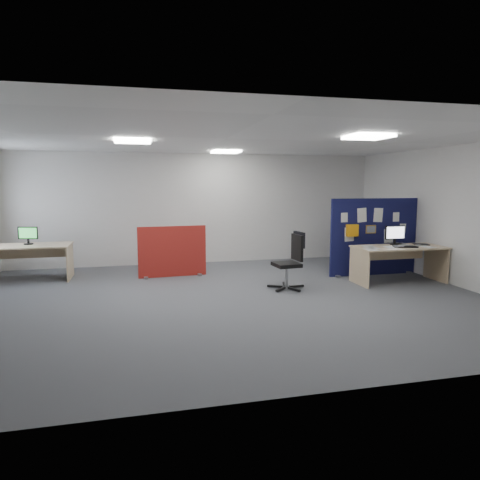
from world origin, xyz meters
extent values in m
plane|color=#4F5257|center=(0.00, 0.00, 0.00)|extent=(9.00, 9.00, 0.00)
cube|color=white|center=(0.00, 0.00, 2.70)|extent=(9.00, 7.00, 0.02)
cube|color=silver|center=(0.00, 3.50, 1.35)|extent=(9.00, 0.02, 2.70)
cube|color=silver|center=(0.00, -3.50, 1.35)|extent=(9.00, 0.02, 2.70)
cube|color=silver|center=(4.50, 0.00, 1.35)|extent=(0.02, 7.00, 2.70)
cube|color=white|center=(2.00, -1.00, 2.67)|extent=(0.60, 0.60, 0.04)
cube|color=white|center=(-1.50, 0.50, 2.67)|extent=(0.60, 0.60, 0.04)
cube|color=white|center=(0.50, 2.50, 2.67)|extent=(0.60, 0.60, 0.04)
cube|color=#0F123A|center=(3.48, 1.20, 0.83)|extent=(2.01, 0.06, 1.66)
cube|color=gray|center=(2.63, 1.20, 0.02)|extent=(0.08, 0.30, 0.04)
cube|color=gray|center=(4.33, 1.20, 0.02)|extent=(0.08, 0.30, 0.04)
cube|color=white|center=(2.75, 1.16, 1.26)|extent=(0.15, 0.01, 0.20)
cube|color=white|center=(3.16, 1.16, 1.31)|extent=(0.21, 0.01, 0.30)
cube|color=white|center=(3.54, 1.16, 1.30)|extent=(0.21, 0.01, 0.30)
cube|color=white|center=(3.97, 1.16, 1.25)|extent=(0.15, 0.01, 0.20)
cube|color=white|center=(2.88, 1.16, 0.90)|extent=(0.21, 0.01, 0.30)
cube|color=white|center=(3.81, 1.16, 0.85)|extent=(0.21, 0.01, 0.30)
cube|color=white|center=(4.15, 1.16, 1.01)|extent=(0.15, 0.01, 0.20)
cube|color=gold|center=(3.38, 1.16, 1.00)|extent=(0.24, 0.01, 0.18)
cube|color=orange|center=(2.92, 1.12, 0.99)|extent=(0.25, 0.10, 0.25)
cube|color=tan|center=(3.58, 0.40, 0.71)|extent=(1.79, 0.79, 0.03)
cube|color=tan|center=(2.72, 0.40, 0.35)|extent=(0.03, 0.73, 0.70)
cube|color=tan|center=(4.44, 0.40, 0.35)|extent=(0.03, 0.73, 0.70)
cube|color=tan|center=(3.58, 0.77, 0.55)|extent=(1.61, 0.02, 0.30)
cylinder|color=black|center=(3.63, 0.65, 0.74)|extent=(0.18, 0.18, 0.02)
cube|color=black|center=(3.63, 0.65, 0.80)|extent=(0.04, 0.03, 0.09)
cube|color=black|center=(3.63, 0.65, 0.98)|extent=(0.44, 0.04, 0.28)
cube|color=white|center=(3.63, 0.63, 0.98)|extent=(0.40, 0.01, 0.24)
cube|color=black|center=(3.63, 0.28, 0.74)|extent=(0.48, 0.29, 0.02)
cube|color=gray|center=(3.95, 0.34, 0.74)|extent=(0.11, 0.07, 0.03)
cube|color=black|center=(4.16, 0.52, 0.74)|extent=(0.33, 0.29, 0.01)
cube|color=maroon|center=(-0.77, 2.01, 0.54)|extent=(1.44, 0.14, 1.08)
cube|color=gray|center=(-1.33, 2.01, 0.02)|extent=(0.08, 0.30, 0.04)
cube|color=gray|center=(-0.20, 2.01, 0.02)|extent=(0.08, 0.30, 0.04)
cube|color=tan|center=(-3.68, 2.32, 0.71)|extent=(1.70, 0.85, 0.03)
cube|color=tan|center=(-2.86, 2.32, 0.35)|extent=(0.03, 0.78, 0.70)
cube|color=tan|center=(-3.68, 2.71, 0.55)|extent=(1.53, 0.02, 0.30)
cylinder|color=black|center=(-3.66, 2.42, 0.74)|extent=(0.18, 0.18, 0.02)
cube|color=black|center=(-3.66, 2.42, 0.80)|extent=(0.04, 0.03, 0.09)
cube|color=black|center=(-3.66, 2.42, 0.97)|extent=(0.39, 0.12, 0.25)
cube|color=green|center=(-3.66, 2.40, 0.97)|extent=(0.35, 0.08, 0.21)
cube|color=black|center=(1.43, 0.42, 0.04)|extent=(0.30, 0.08, 0.04)
cube|color=black|center=(1.26, 0.61, 0.04)|extent=(0.11, 0.30, 0.04)
cube|color=black|center=(1.03, 0.51, 0.04)|extent=(0.28, 0.19, 0.04)
cube|color=black|center=(1.06, 0.26, 0.04)|extent=(0.25, 0.23, 0.04)
cube|color=black|center=(1.30, 0.20, 0.04)|extent=(0.16, 0.29, 0.04)
cylinder|color=gray|center=(1.22, 0.40, 0.24)|extent=(0.06, 0.06, 0.41)
cube|color=black|center=(1.22, 0.40, 0.47)|extent=(0.49, 0.49, 0.07)
cube|color=black|center=(1.43, 0.42, 0.78)|extent=(0.09, 0.41, 0.49)
cube|color=black|center=(1.47, 0.43, 0.93)|extent=(0.10, 0.37, 0.29)
cube|color=white|center=(2.94, 0.35, 0.73)|extent=(0.25, 0.33, 0.00)
cube|color=white|center=(2.99, 0.54, 0.73)|extent=(0.25, 0.32, 0.00)
cube|color=white|center=(4.07, 0.21, 0.73)|extent=(0.25, 0.32, 0.00)
cube|color=white|center=(2.82, 0.17, 0.73)|extent=(0.23, 0.31, 0.00)
cube|color=white|center=(3.77, 0.73, 0.73)|extent=(0.21, 0.30, 0.00)
cube|color=white|center=(3.83, 0.70, 0.73)|extent=(0.23, 0.32, 0.00)
cube|color=white|center=(3.34, 0.33, 0.73)|extent=(0.23, 0.32, 0.00)
camera|label=1|loc=(-1.44, -7.02, 1.96)|focal=32.00mm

